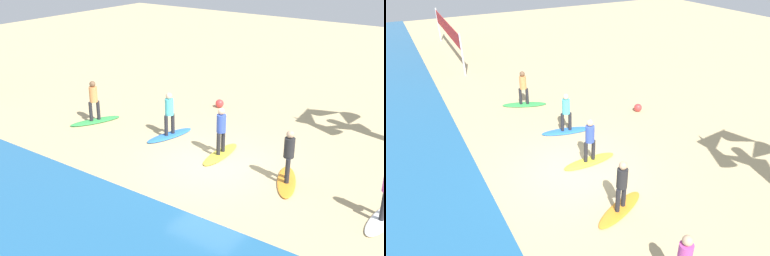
{
  "view_description": "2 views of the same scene",
  "coord_description": "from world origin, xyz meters",
  "views": [
    {
      "loc": [
        -7.65,
        11.9,
        6.98
      ],
      "look_at": [
        0.98,
        -0.07,
        1.03
      ],
      "focal_mm": 44.32,
      "sensor_mm": 36.0,
      "label": 1
    },
    {
      "loc": [
        -9.35,
        4.9,
        7.29
      ],
      "look_at": [
        0.7,
        -0.47,
        1.24
      ],
      "focal_mm": 33.89,
      "sensor_mm": 36.0,
      "label": 2
    }
  ],
  "objects": [
    {
      "name": "surfboard_yellow",
      "position": [
        0.2,
        -0.68,
        0.04
      ],
      "size": [
        0.66,
        2.13,
        0.09
      ],
      "primitive_type": "ellipsoid",
      "rotation": [
        0.0,
        0.0,
        1.62
      ],
      "color": "yellow",
      "rests_on": "ground"
    },
    {
      "name": "beach_ball",
      "position": [
        2.92,
        -4.85,
        0.18
      ],
      "size": [
        0.37,
        0.37,
        0.37
      ],
      "primitive_type": "sphere",
      "color": "#E53838",
      "rests_on": "ground"
    },
    {
      "name": "surfboard_white",
      "position": [
        -5.48,
        0.21,
        0.04
      ],
      "size": [
        0.73,
        2.14,
        0.09
      ],
      "primitive_type": "ellipsoid",
      "rotation": [
        0.0,
        0.0,
        1.49
      ],
      "color": "white",
      "rests_on": "ground"
    },
    {
      "name": "surfboard_blue",
      "position": [
        2.66,
        -0.97,
        0.04
      ],
      "size": [
        0.99,
        2.17,
        0.09
      ],
      "primitive_type": "ellipsoid",
      "rotation": [
        0.0,
        0.0,
        1.36
      ],
      "color": "blue",
      "rests_on": "ground"
    },
    {
      "name": "surfer_blue",
      "position": [
        2.66,
        -0.97,
        1.04
      ],
      "size": [
        0.32,
        0.45,
        1.64
      ],
      "color": "#232328",
      "rests_on": "surfboard_blue"
    },
    {
      "name": "surfer_orange",
      "position": [
        -2.5,
        -0.19,
        1.04
      ],
      "size": [
        0.32,
        0.43,
        1.64
      ],
      "color": "#232328",
      "rests_on": "surfboard_orange"
    },
    {
      "name": "surfboard_orange",
      "position": [
        -2.5,
        -0.19,
        0.04
      ],
      "size": [
        1.36,
        2.15,
        0.09
      ],
      "primitive_type": "ellipsoid",
      "rotation": [
        0.0,
        0.0,
        1.99
      ],
      "color": "orange",
      "rests_on": "ground"
    },
    {
      "name": "surfer_green",
      "position": [
        6.06,
        -0.39,
        1.04
      ],
      "size": [
        0.32,
        0.44,
        1.64
      ],
      "color": "#232328",
      "rests_on": "surfboard_green"
    },
    {
      "name": "surfer_yellow",
      "position": [
        0.2,
        -0.68,
        1.04
      ],
      "size": [
        0.32,
        0.46,
        1.64
      ],
      "color": "#232328",
      "rests_on": "surfboard_yellow"
    },
    {
      "name": "surfboard_green",
      "position": [
        6.06,
        -0.39,
        0.04
      ],
      "size": [
        1.32,
        2.15,
        0.09
      ],
      "primitive_type": "ellipsoid",
      "rotation": [
        0.0,
        0.0,
        1.18
      ],
      "color": "green",
      "rests_on": "ground"
    },
    {
      "name": "ground_plane",
      "position": [
        0.0,
        0.0,
        0.0
      ],
      "size": [
        60.0,
        60.0,
        0.0
      ],
      "primitive_type": "plane",
      "color": "tan"
    }
  ]
}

